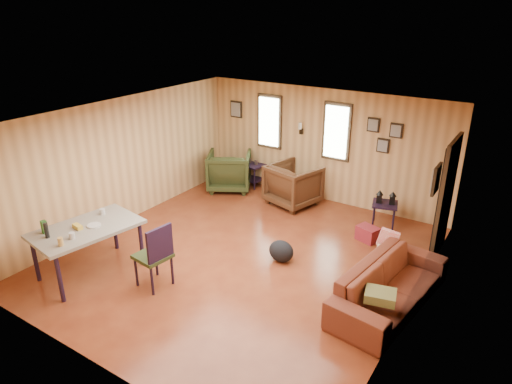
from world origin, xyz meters
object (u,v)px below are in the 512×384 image
recliner_brown (293,183)px  recliner_green (229,169)px  dining_table (86,232)px  side_table (385,202)px  sofa (391,279)px  end_table (253,171)px

recliner_brown → recliner_green: (-1.64, -0.04, -0.00)m
recliner_brown → dining_table: dining_table is taller
side_table → sofa: bearing=-70.0°
recliner_brown → dining_table: size_ratio=0.57×
end_table → dining_table: bearing=-91.2°
recliner_brown → end_table: size_ratio=1.48×
sofa → recliner_brown: bearing=57.7°
recliner_green → dining_table: size_ratio=0.56×
sofa → end_table: 5.01m
sofa → end_table: sofa is taller
end_table → side_table: size_ratio=0.89×
recliner_brown → side_table: size_ratio=1.32×
end_table → side_table: (3.27, -0.42, 0.13)m
sofa → recliner_brown: recliner_brown is taller
recliner_green → sofa: bearing=122.9°
end_table → side_table: 3.30m
recliner_green → dining_table: 4.09m
dining_table → sofa: bearing=31.9°
recliner_brown → dining_table: 4.35m
recliner_brown → sofa: bearing=155.4°
recliner_brown → recliner_green: bearing=16.7°
sofa → recliner_green: recliner_green is taller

